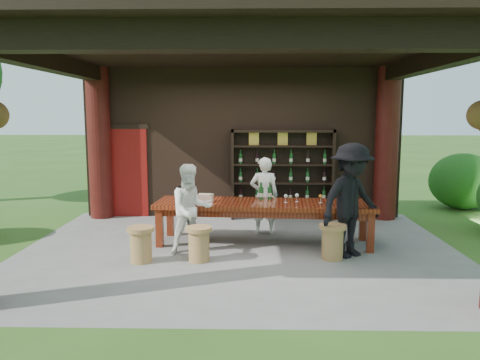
{
  "coord_description": "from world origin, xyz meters",
  "views": [
    {
      "loc": [
        0.18,
        -7.69,
        2.29
      ],
      "look_at": [
        0.0,
        0.4,
        1.15
      ],
      "focal_mm": 35.0,
      "sensor_mm": 36.0,
      "label": 1
    }
  ],
  "objects_px": {
    "wine_shelf": "(282,174)",
    "host": "(264,196)",
    "guest_woman": "(191,209)",
    "stool_near_left": "(199,243)",
    "stool_far_left": "(141,244)",
    "napkin_basket": "(206,198)",
    "stool_near_right": "(332,241)",
    "tasting_table": "(264,208)",
    "guest_man": "(351,200)"
  },
  "relations": [
    {
      "from": "wine_shelf",
      "to": "host",
      "type": "height_order",
      "value": "wine_shelf"
    },
    {
      "from": "guest_woman",
      "to": "stool_near_left",
      "type": "bearing_deg",
      "value": -89.61
    },
    {
      "from": "stool_far_left",
      "to": "guest_woman",
      "type": "distance_m",
      "value": 0.98
    },
    {
      "from": "stool_far_left",
      "to": "napkin_basket",
      "type": "xyz_separation_m",
      "value": [
        0.91,
        1.11,
        0.52
      ]
    },
    {
      "from": "stool_near_right",
      "to": "host",
      "type": "relative_size",
      "value": 0.38
    },
    {
      "from": "tasting_table",
      "to": "guest_man",
      "type": "distance_m",
      "value": 1.58
    },
    {
      "from": "tasting_table",
      "to": "stool_near_left",
      "type": "distance_m",
      "value": 1.52
    },
    {
      "from": "guest_man",
      "to": "host",
      "type": "bearing_deg",
      "value": 99.63
    },
    {
      "from": "wine_shelf",
      "to": "guest_man",
      "type": "relative_size",
      "value": 1.21
    },
    {
      "from": "wine_shelf",
      "to": "guest_woman",
      "type": "xyz_separation_m",
      "value": [
        -1.68,
        -2.63,
        -0.25
      ]
    },
    {
      "from": "host",
      "to": "guest_woman",
      "type": "relative_size",
      "value": 1.0
    },
    {
      "from": "tasting_table",
      "to": "guest_woman",
      "type": "relative_size",
      "value": 2.61
    },
    {
      "from": "stool_near_right",
      "to": "guest_man",
      "type": "height_order",
      "value": "guest_man"
    },
    {
      "from": "tasting_table",
      "to": "stool_near_left",
      "type": "height_order",
      "value": "tasting_table"
    },
    {
      "from": "stool_near_right",
      "to": "tasting_table",
      "type": "bearing_deg",
      "value": 139.87
    },
    {
      "from": "tasting_table",
      "to": "host",
      "type": "bearing_deg",
      "value": 88.06
    },
    {
      "from": "stool_near_left",
      "to": "napkin_basket",
      "type": "relative_size",
      "value": 2.11
    },
    {
      "from": "guest_man",
      "to": "tasting_table",
      "type": "bearing_deg",
      "value": 118.17
    },
    {
      "from": "wine_shelf",
      "to": "stool_near_left",
      "type": "xyz_separation_m",
      "value": [
        -1.51,
        -3.05,
        -0.7
      ]
    },
    {
      "from": "tasting_table",
      "to": "guest_man",
      "type": "bearing_deg",
      "value": -28.1
    },
    {
      "from": "guest_woman",
      "to": "napkin_basket",
      "type": "relative_size",
      "value": 5.72
    },
    {
      "from": "stool_far_left",
      "to": "stool_near_left",
      "type": "bearing_deg",
      "value": 4.52
    },
    {
      "from": "wine_shelf",
      "to": "napkin_basket",
      "type": "relative_size",
      "value": 8.59
    },
    {
      "from": "host",
      "to": "stool_near_left",
      "type": "bearing_deg",
      "value": 57.94
    },
    {
      "from": "guest_man",
      "to": "guest_woman",
      "type": "bearing_deg",
      "value": 143.82
    },
    {
      "from": "stool_near_right",
      "to": "host",
      "type": "bearing_deg",
      "value": 123.15
    },
    {
      "from": "guest_woman",
      "to": "napkin_basket",
      "type": "distance_m",
      "value": 0.65
    },
    {
      "from": "guest_man",
      "to": "stool_near_right",
      "type": "bearing_deg",
      "value": 174.2
    },
    {
      "from": "stool_near_left",
      "to": "guest_man",
      "type": "distance_m",
      "value": 2.52
    },
    {
      "from": "host",
      "to": "guest_woman",
      "type": "xyz_separation_m",
      "value": [
        -1.24,
        -1.32,
        0.0
      ]
    },
    {
      "from": "wine_shelf",
      "to": "host",
      "type": "bearing_deg",
      "value": -108.44
    },
    {
      "from": "stool_far_left",
      "to": "host",
      "type": "xyz_separation_m",
      "value": [
        1.97,
        1.81,
        0.45
      ]
    },
    {
      "from": "stool_near_left",
      "to": "host",
      "type": "height_order",
      "value": "host"
    },
    {
      "from": "wine_shelf",
      "to": "napkin_basket",
      "type": "xyz_separation_m",
      "value": [
        -1.49,
        -2.01,
        -0.17
      ]
    },
    {
      "from": "host",
      "to": "napkin_basket",
      "type": "xyz_separation_m",
      "value": [
        -1.05,
        -0.7,
        0.08
      ]
    },
    {
      "from": "tasting_table",
      "to": "stool_far_left",
      "type": "relative_size",
      "value": 6.96
    },
    {
      "from": "guest_man",
      "to": "napkin_basket",
      "type": "height_order",
      "value": "guest_man"
    },
    {
      "from": "wine_shelf",
      "to": "napkin_basket",
      "type": "height_order",
      "value": "wine_shelf"
    },
    {
      "from": "host",
      "to": "guest_woman",
      "type": "bearing_deg",
      "value": 46.27
    },
    {
      "from": "tasting_table",
      "to": "stool_near_right",
      "type": "relative_size",
      "value": 6.9
    },
    {
      "from": "stool_far_left",
      "to": "tasting_table",
      "type": "bearing_deg",
      "value": 29.81
    },
    {
      "from": "guest_man",
      "to": "napkin_basket",
      "type": "distance_m",
      "value": 2.52
    },
    {
      "from": "stool_near_left",
      "to": "guest_woman",
      "type": "relative_size",
      "value": 0.37
    },
    {
      "from": "napkin_basket",
      "to": "guest_man",
      "type": "bearing_deg",
      "value": -16.92
    },
    {
      "from": "wine_shelf",
      "to": "tasting_table",
      "type": "height_order",
      "value": "wine_shelf"
    },
    {
      "from": "stool_far_left",
      "to": "host",
      "type": "height_order",
      "value": "host"
    },
    {
      "from": "host",
      "to": "tasting_table",
      "type": "bearing_deg",
      "value": 87.6
    },
    {
      "from": "napkin_basket",
      "to": "stool_near_right",
      "type": "bearing_deg",
      "value": -23.14
    },
    {
      "from": "stool_near_left",
      "to": "stool_near_right",
      "type": "relative_size",
      "value": 0.97
    },
    {
      "from": "stool_far_left",
      "to": "napkin_basket",
      "type": "relative_size",
      "value": 2.15
    }
  ]
}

